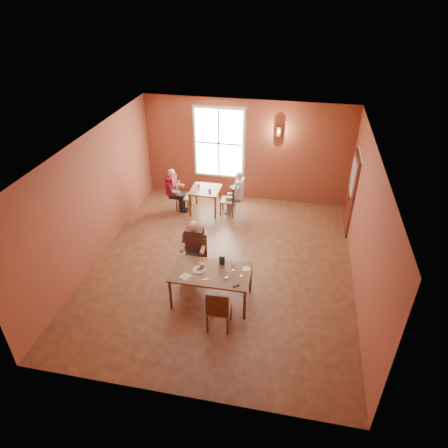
% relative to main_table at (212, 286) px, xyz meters
% --- Properties ---
extents(ground, '(6.00, 7.00, 0.01)m').
position_rel_main_table_xyz_m(ground, '(-0.01, 1.17, -0.38)').
color(ground, brown).
rests_on(ground, ground).
extents(wall_back, '(6.00, 0.04, 3.00)m').
position_rel_main_table_xyz_m(wall_back, '(-0.01, 4.67, 1.12)').
color(wall_back, brown).
rests_on(wall_back, ground).
extents(wall_front, '(6.00, 0.04, 3.00)m').
position_rel_main_table_xyz_m(wall_front, '(-0.01, -2.33, 1.12)').
color(wall_front, brown).
rests_on(wall_front, ground).
extents(wall_left, '(0.04, 7.00, 3.00)m').
position_rel_main_table_xyz_m(wall_left, '(-3.01, 1.17, 1.12)').
color(wall_left, brown).
rests_on(wall_left, ground).
extents(wall_right, '(0.04, 7.00, 3.00)m').
position_rel_main_table_xyz_m(wall_right, '(2.99, 1.17, 1.12)').
color(wall_right, brown).
rests_on(wall_right, ground).
extents(ceiling, '(6.00, 7.00, 0.04)m').
position_rel_main_table_xyz_m(ceiling, '(-0.01, 1.17, 2.62)').
color(ceiling, white).
rests_on(ceiling, wall_back).
extents(window, '(1.36, 0.10, 1.96)m').
position_rel_main_table_xyz_m(window, '(-0.81, 4.62, 1.32)').
color(window, white).
rests_on(window, wall_back).
extents(door, '(0.12, 1.04, 2.10)m').
position_rel_main_table_xyz_m(door, '(2.93, 3.47, 0.67)').
color(door, maroon).
rests_on(door, ground).
extents(wall_sconce, '(0.16, 0.16, 0.28)m').
position_rel_main_table_xyz_m(wall_sconce, '(0.89, 4.57, 1.82)').
color(wall_sconce, brown).
rests_on(wall_sconce, wall_back).
extents(main_table, '(1.60, 0.90, 0.75)m').
position_rel_main_table_xyz_m(main_table, '(0.00, 0.00, 0.00)').
color(main_table, brown).
rests_on(main_table, ground).
extents(chair_diner_main, '(0.42, 0.42, 0.95)m').
position_rel_main_table_xyz_m(chair_diner_main, '(-0.50, 0.65, 0.10)').
color(chair_diner_main, '#3D2211').
rests_on(chair_diner_main, ground).
extents(diner_main, '(0.52, 0.52, 1.30)m').
position_rel_main_table_xyz_m(diner_main, '(-0.50, 0.62, 0.27)').
color(diner_main, '#3E271F').
rests_on(diner_main, ground).
extents(chair_empty, '(0.44, 0.44, 0.98)m').
position_rel_main_table_xyz_m(chair_empty, '(0.31, -0.70, 0.11)').
color(chair_empty, brown).
rests_on(chair_empty, ground).
extents(plate_food, '(0.31, 0.31, 0.03)m').
position_rel_main_table_xyz_m(plate_food, '(-0.25, 0.01, 0.39)').
color(plate_food, silver).
rests_on(plate_food, main_table).
extents(sandwich, '(0.11, 0.11, 0.11)m').
position_rel_main_table_xyz_m(sandwich, '(-0.21, 0.07, 0.43)').
color(sandwich, '#B07F4A').
rests_on(sandwich, main_table).
extents(goblet_a, '(0.08, 0.08, 0.19)m').
position_rel_main_table_xyz_m(goblet_a, '(0.44, 0.07, 0.47)').
color(goblet_a, white).
rests_on(goblet_a, main_table).
extents(goblet_b, '(0.08, 0.08, 0.18)m').
position_rel_main_table_xyz_m(goblet_b, '(0.63, -0.09, 0.47)').
color(goblet_b, white).
rests_on(goblet_b, main_table).
extents(goblet_c, '(0.10, 0.10, 0.19)m').
position_rel_main_table_xyz_m(goblet_c, '(0.35, -0.19, 0.47)').
color(goblet_c, white).
rests_on(goblet_c, main_table).
extents(menu_stand, '(0.12, 0.06, 0.19)m').
position_rel_main_table_xyz_m(menu_stand, '(0.17, 0.28, 0.47)').
color(menu_stand, '#173221').
rests_on(menu_stand, main_table).
extents(knife, '(0.18, 0.09, 0.00)m').
position_rel_main_table_xyz_m(knife, '(-0.04, -0.24, 0.38)').
color(knife, silver).
rests_on(knife, main_table).
extents(napkin, '(0.25, 0.25, 0.01)m').
position_rel_main_table_xyz_m(napkin, '(-0.48, -0.24, 0.38)').
color(napkin, white).
rests_on(napkin, main_table).
extents(side_plate, '(0.18, 0.18, 0.01)m').
position_rel_main_table_xyz_m(side_plate, '(0.69, 0.23, 0.38)').
color(side_plate, white).
rests_on(side_plate, main_table).
extents(sunglasses, '(0.13, 0.12, 0.02)m').
position_rel_main_table_xyz_m(sunglasses, '(0.57, -0.33, 0.38)').
color(sunglasses, black).
rests_on(sunglasses, main_table).
extents(second_table, '(0.81, 0.81, 0.71)m').
position_rel_main_table_xyz_m(second_table, '(-0.99, 3.59, -0.02)').
color(second_table, brown).
rests_on(second_table, ground).
extents(chair_diner_white, '(0.39, 0.39, 0.89)m').
position_rel_main_table_xyz_m(chair_diner_white, '(-0.34, 3.59, 0.07)').
color(chair_diner_white, '#452A16').
rests_on(chair_diner_white, ground).
extents(diner_white, '(0.49, 0.49, 1.24)m').
position_rel_main_table_xyz_m(diner_white, '(-0.31, 3.59, 0.24)').
color(diner_white, white).
rests_on(diner_white, ground).
extents(chair_diner_maroon, '(0.37, 0.37, 0.84)m').
position_rel_main_table_xyz_m(chair_diner_maroon, '(-1.64, 3.59, 0.04)').
color(chair_diner_maroon, '#4A2A11').
rests_on(chair_diner_maroon, ground).
extents(diner_maroon, '(0.49, 0.49, 1.24)m').
position_rel_main_table_xyz_m(diner_maroon, '(-1.67, 3.59, 0.24)').
color(diner_maroon, '#5C121C').
rests_on(diner_maroon, ground).
extents(cup_a, '(0.13, 0.13, 0.08)m').
position_rel_main_table_xyz_m(cup_a, '(-0.83, 3.46, 0.38)').
color(cup_a, silver).
rests_on(cup_a, second_table).
extents(cup_b, '(0.12, 0.12, 0.09)m').
position_rel_main_table_xyz_m(cup_b, '(-1.21, 3.70, 0.38)').
color(cup_b, white).
rests_on(cup_b, second_table).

